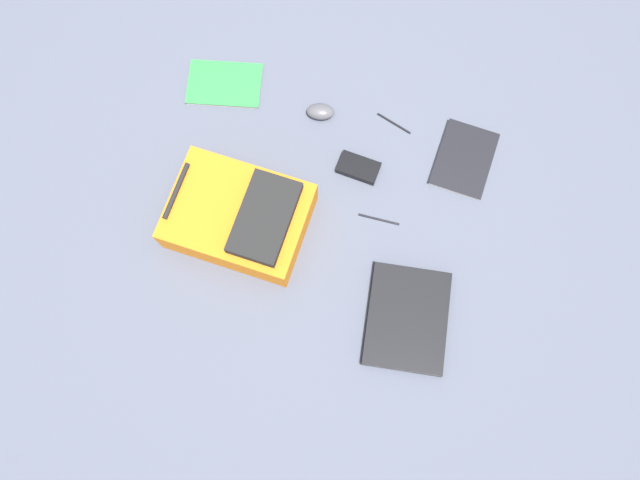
# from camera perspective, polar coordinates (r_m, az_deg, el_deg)

# --- Properties ---
(ground_plane) EXTENTS (3.55, 3.55, 0.00)m
(ground_plane) POSITION_cam_1_polar(r_m,az_deg,el_deg) (1.94, -1.16, 1.03)
(ground_plane) COLOR #4C5160
(backpack) EXTENTS (0.35, 0.46, 0.17)m
(backpack) POSITION_cam_1_polar(r_m,az_deg,el_deg) (1.89, -7.82, 2.30)
(backpack) COLOR orange
(backpack) RESTS_ON ground_plane
(laptop) EXTENTS (0.36, 0.29, 0.03)m
(laptop) POSITION_cam_1_polar(r_m,az_deg,el_deg) (1.88, 8.60, -7.61)
(laptop) COLOR black
(laptop) RESTS_ON ground_plane
(book_manual) EXTENTS (0.27, 0.21, 0.02)m
(book_manual) POSITION_cam_1_polar(r_m,az_deg,el_deg) (2.07, 14.03, 7.72)
(book_manual) COLOR silver
(book_manual) RESTS_ON ground_plane
(book_red) EXTENTS (0.22, 0.29, 0.01)m
(book_red) POSITION_cam_1_polar(r_m,az_deg,el_deg) (2.18, -9.39, 14.93)
(book_red) COLOR silver
(book_red) RESTS_ON ground_plane
(computer_mouse) EXTENTS (0.08, 0.11, 0.04)m
(computer_mouse) POSITION_cam_1_polar(r_m,az_deg,el_deg) (2.08, 0.04, 12.55)
(computer_mouse) COLOR #4C4C51
(computer_mouse) RESTS_ON ground_plane
(power_brick) EXTENTS (0.09, 0.15, 0.03)m
(power_brick) POSITION_cam_1_polar(r_m,az_deg,el_deg) (2.00, 3.82, 7.12)
(power_brick) COLOR black
(power_brick) RESTS_ON ground_plane
(pen_black) EXTENTS (0.01, 0.14, 0.01)m
(pen_black) POSITION_cam_1_polar(r_m,az_deg,el_deg) (1.95, 5.83, 2.06)
(pen_black) COLOR black
(pen_black) RESTS_ON ground_plane
(pen_blue) EXTENTS (0.05, 0.13, 0.01)m
(pen_blue) POSITION_cam_1_polar(r_m,az_deg,el_deg) (2.10, 7.31, 11.37)
(pen_blue) COLOR black
(pen_blue) RESTS_ON ground_plane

